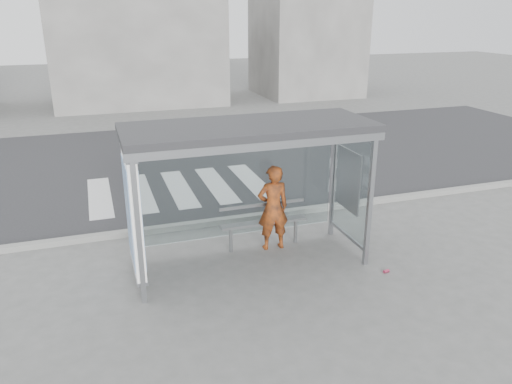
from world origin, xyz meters
TOP-DOWN VIEW (x-y plane):
  - ground at (0.00, 0.00)m, footprint 80.00×80.00m
  - road at (0.00, 7.00)m, footprint 30.00×10.00m
  - curb at (0.00, 1.95)m, footprint 30.00×0.18m
  - crosswalk at (-0.50, 4.50)m, footprint 4.55×3.00m
  - bus_shelter at (-0.37, 0.06)m, footprint 4.25×1.65m
  - building_center at (0.00, 18.00)m, footprint 8.00×5.00m
  - building_right at (9.00, 18.00)m, footprint 5.00×5.00m
  - person at (0.62, 0.48)m, footprint 0.63×0.42m
  - bench at (0.47, 0.58)m, footprint 1.73×0.22m
  - soda_can at (2.20, -1.10)m, footprint 0.12×0.07m

SIDE VIEW (x-z plane):
  - ground at x=0.00m, z-range 0.00..0.00m
  - crosswalk at x=-0.50m, z-range 0.00..0.00m
  - road at x=0.00m, z-range 0.00..0.01m
  - soda_can at x=2.20m, z-range 0.00..0.06m
  - curb at x=0.00m, z-range 0.00..0.12m
  - bench at x=0.47m, z-range 0.08..0.98m
  - person at x=0.62m, z-range 0.00..1.69m
  - bus_shelter at x=-0.37m, z-range 0.67..3.29m
  - building_center at x=0.00m, z-range 0.00..5.00m
  - building_right at x=9.00m, z-range 0.00..7.00m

